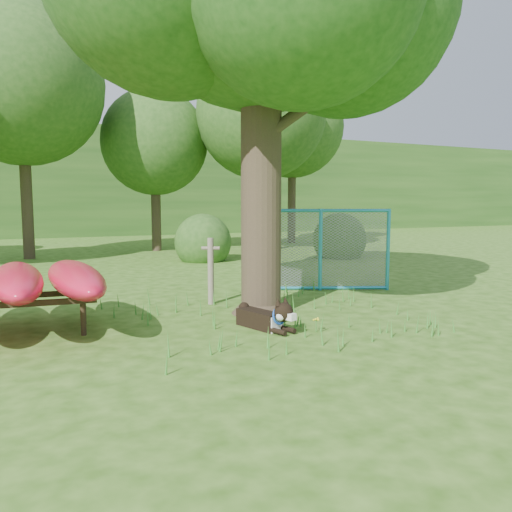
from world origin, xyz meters
name	(u,v)px	position (x,y,z in m)	size (l,w,h in m)	color
ground	(280,337)	(0.00, 0.00, 0.00)	(80.00, 80.00, 0.00)	#295410
wooden_post	(211,269)	(-0.10, 2.51, 0.64)	(0.32, 0.20, 1.21)	#6F6553
husky_dog	(268,317)	(0.01, 0.40, 0.19)	(0.56, 1.18, 0.53)	black
fence_section	(320,250)	(2.49, 2.89, 0.86)	(2.73, 1.25, 2.87)	teal
wildflower_clump	(316,320)	(0.60, 0.00, 0.17)	(0.10, 0.09, 0.21)	#3F862C
bg_tree_b	(21,84)	(-3.00, 12.00, 5.61)	(5.20, 5.20, 8.22)	#34281C
bg_tree_c	(155,142)	(1.50, 13.00, 4.11)	(4.00, 4.00, 6.12)	#34281C
bg_tree_d	(261,114)	(5.00, 11.00, 5.08)	(4.80, 4.80, 7.50)	#34281C
bg_tree_e	(292,127)	(8.00, 14.00, 5.23)	(4.60, 4.60, 7.55)	#34281C
shrub_right	(339,257)	(6.50, 8.00, 0.00)	(1.80, 1.80, 1.80)	#27501A
shrub_mid	(203,261)	(2.00, 9.00, 0.00)	(1.80, 1.80, 1.80)	#27501A
wooded_hillside	(75,184)	(0.00, 28.00, 3.00)	(80.00, 12.00, 6.00)	#27501A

